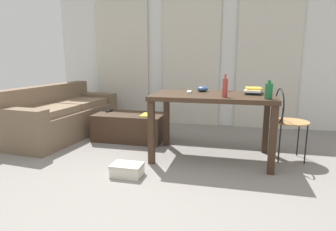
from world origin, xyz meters
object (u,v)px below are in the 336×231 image
wire_chair (285,116)px  tv_remote_primary (110,111)px  bottle_near (269,91)px  scissors (229,92)px  bowl (202,89)px  tv_remote_on_table (189,92)px  magazine (147,115)px  bottle_far (225,88)px  coffee_table (130,127)px  shoebox (127,170)px  book_stack (253,91)px  couch (62,116)px  craft_table (213,103)px

wire_chair → tv_remote_primary: (-2.47, 0.45, -0.13)m
bottle_near → scissors: bottle_near is taller
bowl → bottle_near: bearing=-34.6°
bowl → tv_remote_on_table: 0.24m
bottle_near → magazine: bottle_near is taller
bottle_far → tv_remote_primary: (-1.77, 0.86, -0.49)m
coffee_table → bottle_near: bottle_near is taller
tv_remote_primary → coffee_table: bearing=-16.0°
scissors → shoebox: bearing=-133.0°
coffee_table → tv_remote_on_table: tv_remote_on_table is taller
tv_remote_on_table → book_stack: bearing=1.4°
bottle_near → coffee_table: bearing=156.9°
book_stack → bottle_near: bearing=-72.9°
couch → wire_chair: (3.21, -0.30, 0.23)m
coffee_table → tv_remote_primary: bearing=163.7°
bottle_near → bottle_far: bottle_far is taller
bottle_near → tv_remote_primary: (-2.22, 0.90, -0.47)m
scissors → tv_remote_primary: bearing=169.6°
couch → tv_remote_primary: size_ratio=11.85×
couch → shoebox: size_ratio=6.24×
scissors → book_stack: bearing=-27.2°
craft_table → bowl: size_ratio=10.08×
couch → bottle_far: 2.68m
bowl → shoebox: 1.41m
couch → bottle_far: bearing=-15.7°
couch → bottle_near: bottle_near is taller
coffee_table → tv_remote_primary: (-0.37, 0.11, 0.21)m
couch → tv_remote_on_table: tv_remote_on_table is taller
bowl → bottle_far: bearing=-57.9°
wire_chair → bowl: 1.04m
bottle_near → tv_remote_on_table: 0.94m
bottle_near → book_stack: (-0.13, 0.42, -0.05)m
craft_table → wire_chair: 0.87m
bottle_far → magazine: size_ratio=0.91×
bowl → scissors: 0.33m
bottle_far → scissors: bearing=86.7°
scissors → shoebox: (-0.98, -1.05, -0.72)m
wire_chair → shoebox: (-1.64, -0.92, -0.47)m
scissors → wire_chair: bearing=-10.6°
coffee_table → wire_chair: (2.10, -0.35, 0.34)m
coffee_table → bottle_far: size_ratio=4.10×
magazine → bottle_near: bearing=-29.0°
magazine → book_stack: bearing=-16.3°
bowl → tv_remote_on_table: bearing=-124.8°
coffee_table → bowl: bearing=-13.9°
shoebox → scissors: bearing=47.0°
wire_chair → bottle_far: size_ratio=3.46×
tv_remote_primary → shoebox: (0.83, -1.38, -0.34)m
coffee_table → scissors: (1.43, -0.22, 0.59)m
craft_table → bowl: bowl is taller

